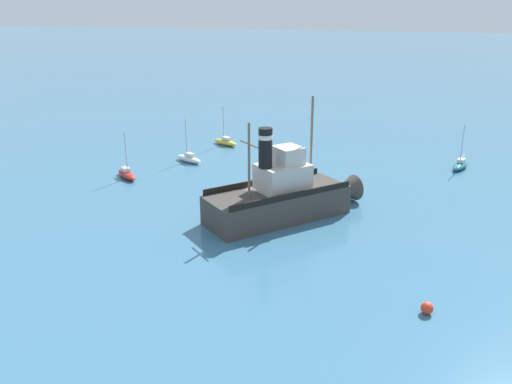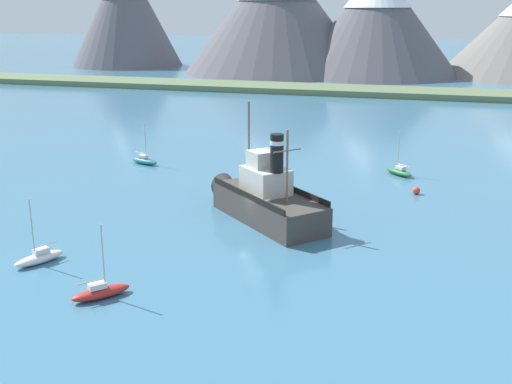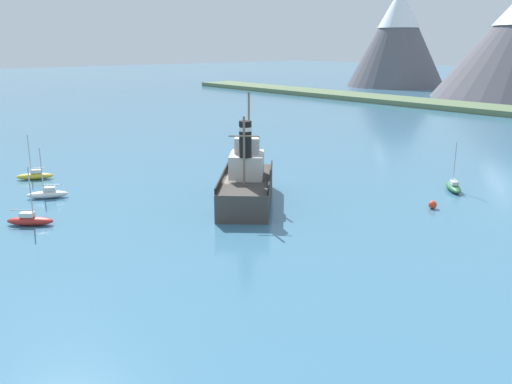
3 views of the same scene
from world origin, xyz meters
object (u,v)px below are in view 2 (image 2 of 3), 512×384
Objects in this scene: sailboat_white at (39,257)px; sailboat_green at (399,171)px; old_tugboat at (265,199)px; sailboat_red at (101,292)px; sailboat_teal at (144,160)px; mooring_buoy at (416,191)px.

sailboat_green is at bearing 54.08° from sailboat_white.
old_tugboat is at bearing 46.72° from sailboat_white.
sailboat_teal is at bearing 110.93° from sailboat_red.
sailboat_red and sailboat_green have the same top height.
sailboat_green reaches higher than mooring_buoy.
old_tugboat is 18.84m from sailboat_red.
mooring_buoy is (30.96, -3.94, -0.06)m from sailboat_teal.
sailboat_white is at bearing -135.17° from mooring_buoy.
sailboat_green and sailboat_white have the same top height.
sailboat_teal is at bearing 100.79° from sailboat_white.
sailboat_teal is (-18.65, 15.29, -1.40)m from old_tugboat.
sailboat_red is 1.00× the size of sailboat_green.
sailboat_teal is 1.00× the size of sailboat_green.
mooring_buoy is at bearing 42.67° from old_tugboat.
sailboat_red reaches higher than mooring_buoy.
sailboat_red is at bearing -69.07° from sailboat_teal.
sailboat_white reaches higher than mooring_buoy.
sailboat_teal is at bearing 140.65° from old_tugboat.
mooring_buoy is (25.40, 25.25, -0.06)m from sailboat_white.
sailboat_white is at bearing -79.21° from sailboat_teal.
sailboat_teal and sailboat_green have the same top height.
sailboat_white is (-23.29, -32.15, 0.00)m from sailboat_green.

